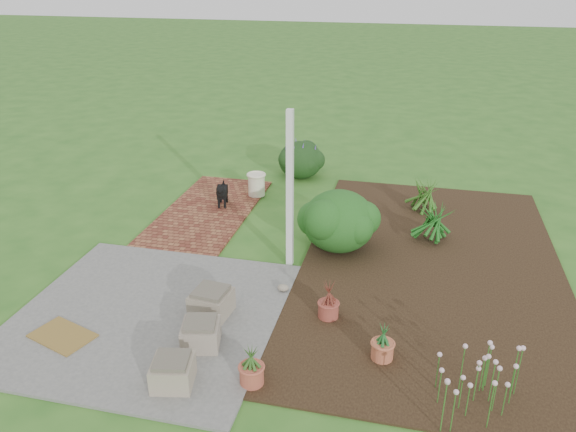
% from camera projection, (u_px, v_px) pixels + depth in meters
% --- Properties ---
extents(ground, '(80.00, 80.00, 0.00)m').
position_uv_depth(ground, '(270.00, 265.00, 8.92)').
color(ground, '#2D641F').
rests_on(ground, ground).
extents(concrete_patio, '(3.50, 3.50, 0.04)m').
position_uv_depth(concrete_patio, '(148.00, 315.00, 7.62)').
color(concrete_patio, '#5F5F5D').
rests_on(concrete_patio, ground).
extents(brick_path, '(1.60, 3.50, 0.04)m').
position_uv_depth(brick_path, '(208.00, 211.00, 10.82)').
color(brick_path, maroon).
rests_on(brick_path, ground).
extents(garden_bed, '(4.00, 7.00, 0.03)m').
position_uv_depth(garden_bed, '(431.00, 267.00, 8.83)').
color(garden_bed, black).
rests_on(garden_bed, ground).
extents(veranda_post, '(0.10, 0.10, 2.50)m').
position_uv_depth(veranda_post, '(290.00, 191.00, 8.43)').
color(veranda_post, white).
rests_on(veranda_post, ground).
extents(stone_trough_near, '(0.53, 0.53, 0.30)m').
position_uv_depth(stone_trough_near, '(173.00, 373.00, 6.29)').
color(stone_trough_near, gray).
rests_on(stone_trough_near, concrete_patio).
extents(stone_trough_mid, '(0.55, 0.55, 0.30)m').
position_uv_depth(stone_trough_mid, '(201.00, 335.00, 6.93)').
color(stone_trough_mid, gray).
rests_on(stone_trough_mid, concrete_patio).
extents(stone_trough_far, '(0.54, 0.54, 0.33)m').
position_uv_depth(stone_trough_far, '(211.00, 303.00, 7.54)').
color(stone_trough_far, '#766E5A').
rests_on(stone_trough_far, concrete_patio).
extents(coir_doormat, '(0.90, 0.72, 0.02)m').
position_uv_depth(coir_doormat, '(62.00, 336.00, 7.14)').
color(coir_doormat, olive).
rests_on(coir_doormat, concrete_patio).
extents(black_dog, '(0.25, 0.58, 0.50)m').
position_uv_depth(black_dog, '(222.00, 192.00, 10.86)').
color(black_dog, black).
rests_on(black_dog, brick_path).
extents(cream_ceramic_urn, '(0.35, 0.35, 0.45)m').
position_uv_depth(cream_ceramic_urn, '(256.00, 185.00, 11.41)').
color(cream_ceramic_urn, beige).
rests_on(cream_ceramic_urn, brick_path).
extents(evergreen_shrub, '(1.43, 1.43, 1.02)m').
position_uv_depth(evergreen_shrub, '(339.00, 219.00, 9.21)').
color(evergreen_shrub, '#12430D').
rests_on(evergreen_shrub, garden_bed).
extents(agapanthus_clump_back, '(0.99, 0.99, 0.81)m').
position_uv_depth(agapanthus_clump_back, '(433.00, 218.00, 9.51)').
color(agapanthus_clump_back, '#0D3E10').
rests_on(agapanthus_clump_back, garden_bed).
extents(agapanthus_clump_front, '(1.04, 1.04, 0.75)m').
position_uv_depth(agapanthus_clump_front, '(425.00, 192.00, 10.67)').
color(agapanthus_clump_front, '#0E3D0B').
rests_on(agapanthus_clump_front, garden_bed).
extents(pink_flower_patch, '(1.21, 1.21, 0.65)m').
position_uv_depth(pink_flower_patch, '(483.00, 389.00, 5.82)').
color(pink_flower_patch, '#113D0F').
rests_on(pink_flower_patch, garden_bed).
extents(terracotta_pot_bronze, '(0.36, 0.36, 0.22)m').
position_uv_depth(terracotta_pot_bronze, '(328.00, 309.00, 7.52)').
color(terracotta_pot_bronze, brown).
rests_on(terracotta_pot_bronze, garden_bed).
extents(terracotta_pot_small_left, '(0.30, 0.30, 0.22)m').
position_uv_depth(terracotta_pot_small_left, '(382.00, 350.00, 6.73)').
color(terracotta_pot_small_left, '#B95F3E').
rests_on(terracotta_pot_small_left, garden_bed).
extents(terracotta_pot_small_right, '(0.34, 0.34, 0.23)m').
position_uv_depth(terracotta_pot_small_right, '(252.00, 375.00, 6.33)').
color(terracotta_pot_small_right, '#AB4F3A').
rests_on(terracotta_pot_small_right, garden_bed).
extents(purple_flowering_bush, '(1.27, 1.27, 0.83)m').
position_uv_depth(purple_flowering_bush, '(300.00, 159.00, 12.44)').
color(purple_flowering_bush, black).
rests_on(purple_flowering_bush, ground).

